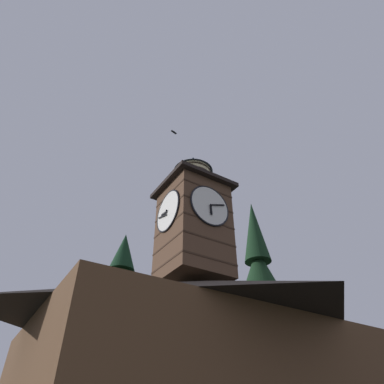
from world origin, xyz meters
The scene contains 6 objects.
building_main centered at (-0.12, -0.59, 4.17)m, with size 15.06×11.72×8.18m.
clock_tower centered at (-0.13, -0.84, 12.02)m, with size 4.05×4.05×8.75m.
pine_tree_behind centered at (1.26, -8.18, 5.97)m, with size 5.93×5.93×14.06m.
pine_tree_aside centered at (-8.98, -5.04, 7.29)m, with size 7.14×7.14×18.79m.
moon centered at (-13.26, -41.20, 13.16)m, with size 1.78×1.78×1.78m.
flying_bird_high centered at (0.84, -1.98, 19.84)m, with size 0.51×0.24×0.11m.
Camera 1 is at (8.99, 13.56, 1.57)m, focal length 31.58 mm.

